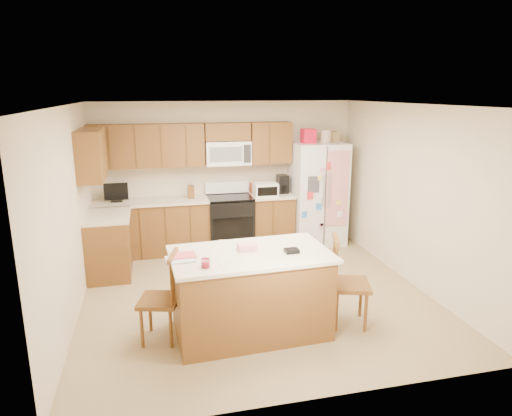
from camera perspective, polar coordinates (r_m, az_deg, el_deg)
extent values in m
plane|color=#9B805B|center=(6.29, -0.09, -10.64)|extent=(4.50, 4.50, 0.00)
cube|color=beige|center=(8.03, -3.76, 4.25)|extent=(4.50, 0.10, 2.50)
cube|color=beige|center=(3.82, 7.69, -7.49)|extent=(4.50, 0.10, 2.50)
cube|color=beige|center=(5.80, -22.27, -0.79)|extent=(0.10, 4.50, 2.50)
cube|color=beige|center=(6.74, 18.89, 1.51)|extent=(0.10, 4.50, 2.50)
cube|color=white|center=(5.70, -0.10, 12.77)|extent=(4.50, 4.50, 0.04)
cube|color=brown|center=(7.82, -12.84, -2.47)|extent=(1.87, 0.60, 0.88)
cube|color=brown|center=(8.08, 1.87, -1.56)|extent=(0.72, 0.60, 0.88)
cube|color=brown|center=(7.11, -17.88, -4.53)|extent=(0.60, 0.95, 0.88)
cube|color=beige|center=(7.69, -13.03, 0.79)|extent=(1.87, 0.64, 0.04)
cube|color=beige|center=(7.96, 1.91, 1.61)|extent=(0.72, 0.64, 0.04)
cube|color=beige|center=(6.98, -18.09, -0.95)|extent=(0.64, 0.95, 0.04)
cube|color=brown|center=(7.68, -13.50, 7.57)|extent=(1.85, 0.33, 0.70)
cube|color=brown|center=(7.95, 1.76, 8.18)|extent=(0.70, 0.33, 0.70)
cube|color=brown|center=(7.77, -3.65, 9.53)|extent=(0.76, 0.33, 0.29)
cube|color=brown|center=(6.82, -19.90, 6.29)|extent=(0.33, 0.95, 0.70)
cube|color=#4E3113|center=(7.54, -17.90, 7.15)|extent=(0.02, 0.01, 0.66)
cube|color=#4E3113|center=(7.55, -17.25, -3.37)|extent=(0.02, 0.01, 0.84)
cube|color=#4E3113|center=(7.52, -14.84, 7.35)|extent=(0.02, 0.01, 0.66)
cube|color=#4E3113|center=(7.53, -14.22, -3.21)|extent=(0.02, 0.01, 0.84)
cube|color=#4E3113|center=(7.52, -11.77, 7.52)|extent=(0.02, 0.01, 0.66)
cube|color=#4E3113|center=(7.53, -11.17, -3.04)|extent=(0.02, 0.01, 0.84)
cube|color=#4E3113|center=(7.54, -8.70, 7.68)|extent=(0.01, 0.01, 0.66)
cube|color=#4E3113|center=(7.55, -8.14, -2.85)|extent=(0.01, 0.01, 0.84)
cube|color=#4E3113|center=(7.77, 1.73, 8.04)|extent=(0.01, 0.01, 0.66)
cube|color=#4E3113|center=(7.79, 2.17, -2.18)|extent=(0.01, 0.01, 0.84)
cube|color=white|center=(7.78, -3.58, 6.91)|extent=(0.76, 0.38, 0.40)
cube|color=slate|center=(7.58, -3.77, 6.71)|extent=(0.54, 0.01, 0.24)
cube|color=#262626|center=(7.65, -1.10, 6.80)|extent=(0.12, 0.01, 0.30)
cube|color=brown|center=(7.70, -8.14, 2.03)|extent=(0.10, 0.14, 0.22)
cube|color=black|center=(7.74, -17.01, 0.83)|extent=(0.18, 0.12, 0.02)
cube|color=black|center=(7.70, -17.09, 1.98)|extent=(0.38, 0.03, 0.28)
cube|color=red|center=(7.98, 0.64, 2.46)|extent=(0.35, 0.22, 0.18)
cube|color=white|center=(7.76, 1.19, 2.31)|extent=(0.40, 0.28, 0.23)
cube|color=black|center=(7.63, 1.46, 2.09)|extent=(0.34, 0.01, 0.15)
cube|color=black|center=(8.04, 3.33, 3.03)|extent=(0.18, 0.22, 0.32)
cylinder|color=black|center=(7.98, 3.46, 2.44)|extent=(0.12, 0.12, 0.12)
cube|color=black|center=(7.91, -3.28, -1.93)|extent=(0.76, 0.64, 0.88)
cube|color=black|center=(7.61, -2.85, -2.75)|extent=(0.68, 0.01, 0.42)
cube|color=black|center=(7.79, -3.33, 1.35)|extent=(0.76, 0.64, 0.03)
cube|color=white|center=(8.01, -3.67, 2.63)|extent=(0.76, 0.10, 0.20)
cube|color=white|center=(8.15, 7.68, 1.79)|extent=(0.90, 0.75, 1.80)
cube|color=#4C4C4C|center=(7.81, 8.67, 1.19)|extent=(0.02, 0.01, 1.75)
cube|color=silver|center=(7.73, 8.43, 2.22)|extent=(0.02, 0.03, 0.55)
cube|color=silver|center=(7.77, 9.12, 2.25)|extent=(0.02, 0.03, 0.55)
cube|color=#3F3F44|center=(7.67, 7.21, 2.93)|extent=(0.20, 0.01, 0.28)
cube|color=#D84C59|center=(7.85, 10.07, 2.33)|extent=(0.42, 0.01, 1.30)
cube|color=red|center=(7.92, 6.56, 8.94)|extent=(0.22, 0.22, 0.24)
cylinder|color=tan|center=(7.98, 8.73, 8.84)|extent=(0.18, 0.18, 0.22)
cube|color=#967F4F|center=(8.17, 9.57, 8.79)|extent=(0.18, 0.20, 0.18)
cube|color=brown|center=(5.19, -0.68, -10.74)|extent=(1.70, 1.01, 0.91)
cube|color=beige|center=(5.01, -0.69, -5.81)|extent=(1.79, 1.10, 0.04)
cylinder|color=red|center=(4.62, -6.32, -7.03)|extent=(0.08, 0.08, 0.06)
cylinder|color=white|center=(4.61, -6.32, -6.86)|extent=(0.09, 0.09, 0.09)
cube|color=#FEADC1|center=(5.08, -1.15, -4.86)|extent=(0.21, 0.16, 0.07)
cube|color=black|center=(5.02, 4.48, -5.34)|extent=(0.16, 0.13, 0.04)
cube|color=white|center=(4.86, -9.47, -6.34)|extent=(0.31, 0.25, 0.01)
cube|color=#D84C4C|center=(4.93, -9.08, -5.84)|extent=(0.27, 0.21, 0.01)
cylinder|color=white|center=(4.71, -3.72, -6.86)|extent=(0.13, 0.06, 0.01)
cube|color=brown|center=(5.15, -12.04, -11.23)|extent=(0.51, 0.52, 0.05)
cylinder|color=brown|center=(5.44, -13.10, -12.66)|extent=(0.04, 0.04, 0.44)
cylinder|color=brown|center=(5.14, -14.08, -14.41)|extent=(0.04, 0.04, 0.44)
cylinder|color=brown|center=(5.38, -9.82, -12.84)|extent=(0.04, 0.04, 0.44)
cylinder|color=brown|center=(5.07, -10.60, -14.63)|extent=(0.04, 0.04, 0.44)
cylinder|color=brown|center=(5.14, -9.88, -7.89)|extent=(0.02, 0.02, 0.50)
cylinder|color=brown|center=(5.07, -10.05, -8.22)|extent=(0.02, 0.02, 0.50)
cylinder|color=brown|center=(5.00, -10.22, -8.55)|extent=(0.02, 0.02, 0.50)
cylinder|color=brown|center=(4.93, -10.40, -8.90)|extent=(0.02, 0.02, 0.50)
cylinder|color=brown|center=(4.86, -10.58, -9.26)|extent=(0.02, 0.02, 0.50)
cube|color=brown|center=(4.91, -10.35, -5.89)|extent=(0.14, 0.41, 0.05)
cube|color=brown|center=(5.75, -2.40, -8.38)|extent=(0.50, 0.49, 0.04)
cylinder|color=brown|center=(5.96, -0.63, -9.91)|extent=(0.04, 0.04, 0.42)
cylinder|color=brown|center=(5.99, -3.84, -9.81)|extent=(0.04, 0.04, 0.42)
cylinder|color=brown|center=(5.70, -0.84, -11.12)|extent=(0.04, 0.04, 0.42)
cylinder|color=brown|center=(5.73, -4.21, -11.01)|extent=(0.04, 0.04, 0.42)
cylinder|color=brown|center=(5.49, -1.08, -6.65)|extent=(0.02, 0.02, 0.47)
cylinder|color=brown|center=(5.49, -1.84, -6.63)|extent=(0.02, 0.02, 0.47)
cylinder|color=brown|center=(5.50, -2.60, -6.61)|extent=(0.02, 0.02, 0.47)
cylinder|color=brown|center=(5.51, -3.37, -6.59)|extent=(0.02, 0.02, 0.47)
cylinder|color=brown|center=(5.52, -4.12, -6.57)|extent=(0.02, 0.02, 0.47)
cube|color=brown|center=(5.42, -2.63, -4.31)|extent=(0.38, 0.15, 0.05)
cube|color=brown|center=(5.46, 11.68, -9.35)|extent=(0.55, 0.57, 0.05)
cylinder|color=brown|center=(5.43, 13.55, -12.60)|extent=(0.04, 0.04, 0.47)
cylinder|color=brown|center=(5.76, 12.95, -10.93)|extent=(0.04, 0.04, 0.47)
cylinder|color=brown|center=(5.38, 10.03, -12.65)|extent=(0.04, 0.04, 0.47)
cylinder|color=brown|center=(5.71, 9.65, -10.96)|extent=(0.04, 0.04, 0.47)
cylinder|color=brown|center=(5.18, 10.03, -7.21)|extent=(0.02, 0.02, 0.52)
cylinder|color=brown|center=(5.25, 9.94, -6.89)|extent=(0.02, 0.02, 0.52)
cylinder|color=brown|center=(5.33, 9.85, -6.57)|extent=(0.02, 0.02, 0.52)
cylinder|color=brown|center=(5.41, 9.76, -6.26)|extent=(0.02, 0.02, 0.52)
cylinder|color=brown|center=(5.48, 9.68, -5.95)|extent=(0.02, 0.02, 0.52)
cube|color=brown|center=(5.24, 9.97, -3.89)|extent=(0.17, 0.43, 0.05)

